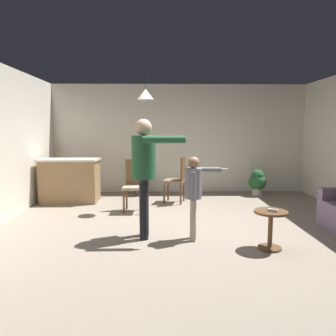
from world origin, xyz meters
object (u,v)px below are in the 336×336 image
at_px(side_table_by_couch, 270,225).
at_px(spare_remote_on_table, 273,210).
at_px(kitchen_counter, 70,180).
at_px(potted_plant_by_wall, 257,181).
at_px(dining_chair_by_counter, 135,183).
at_px(person_adult, 145,165).
at_px(dining_chair_near_wall, 178,178).
at_px(person_child, 194,189).
at_px(potted_plant_corner, 139,181).

distance_m(side_table_by_couch, spare_remote_on_table, 0.22).
bearing_deg(spare_remote_on_table, kitchen_counter, 139.67).
bearing_deg(spare_remote_on_table, side_table_by_couch, 100.09).
bearing_deg(potted_plant_by_wall, side_table_by_couch, -103.84).
distance_m(dining_chair_by_counter, spare_remote_on_table, 2.90).
relative_size(person_adult, dining_chair_near_wall, 1.73).
relative_size(person_adult, person_child, 1.44).
relative_size(person_child, dining_chair_by_counter, 1.20).
bearing_deg(dining_chair_near_wall, person_child, -162.75).
bearing_deg(person_adult, person_child, 81.11).
bearing_deg(person_child, potted_plant_corner, -158.06).
bearing_deg(dining_chair_near_wall, dining_chair_by_counter, 142.69).
height_order(side_table_by_couch, dining_chair_near_wall, dining_chair_near_wall).
bearing_deg(person_child, kitchen_counter, -130.89).
bearing_deg(person_child, dining_chair_near_wall, -172.79).
relative_size(kitchen_counter, side_table_by_couch, 2.42).
xyz_separation_m(potted_plant_by_wall, spare_remote_on_table, (-0.85, -3.53, 0.19)).
relative_size(person_adult, potted_plant_corner, 2.74).
bearing_deg(dining_chair_near_wall, potted_plant_corner, 61.28).
height_order(person_child, potted_plant_corner, person_child).
distance_m(kitchen_counter, person_adult, 3.02).
distance_m(dining_chair_by_counter, dining_chair_near_wall, 1.11).
relative_size(kitchen_counter, dining_chair_near_wall, 1.26).
distance_m(potted_plant_by_wall, spare_remote_on_table, 3.64).
height_order(side_table_by_couch, person_child, person_child).
distance_m(person_adult, dining_chair_by_counter, 1.69).
bearing_deg(kitchen_counter, dining_chair_near_wall, -2.91).
bearing_deg(dining_chair_by_counter, person_adult, 102.51).
bearing_deg(potted_plant_by_wall, person_adult, -130.44).
relative_size(person_adult, dining_chair_by_counter, 1.73).
distance_m(side_table_by_couch, potted_plant_corner, 4.12).
xyz_separation_m(side_table_by_couch, potted_plant_by_wall, (0.86, 3.48, 0.02)).
relative_size(dining_chair_by_counter, potted_plant_corner, 1.58).
bearing_deg(dining_chair_near_wall, kitchen_counter, 101.44).
height_order(kitchen_counter, dining_chair_near_wall, dining_chair_near_wall).
height_order(dining_chair_by_counter, spare_remote_on_table, dining_chair_by_counter).
bearing_deg(kitchen_counter, potted_plant_corner, 26.42).
xyz_separation_m(side_table_by_couch, dining_chair_near_wall, (-1.10, 2.77, 0.22)).
xyz_separation_m(person_adult, spare_remote_on_table, (1.69, -0.55, -0.54)).
xyz_separation_m(potted_plant_corner, spare_remote_on_table, (2.00, -3.66, 0.19)).
distance_m(person_child, potted_plant_corner, 3.39).
distance_m(person_adult, person_child, 0.78).
relative_size(side_table_by_couch, dining_chair_by_counter, 0.52).
bearing_deg(person_adult, dining_chair_near_wall, 165.39).
xyz_separation_m(side_table_by_couch, person_adult, (-1.68, 0.50, 0.75)).
xyz_separation_m(kitchen_counter, dining_chair_near_wall, (2.35, -0.12, 0.07)).
bearing_deg(dining_chair_by_counter, side_table_by_couch, 135.65).
bearing_deg(person_child, spare_remote_on_table, 69.98).
distance_m(kitchen_counter, potted_plant_by_wall, 4.35).
bearing_deg(potted_plant_corner, spare_remote_on_table, -61.27).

